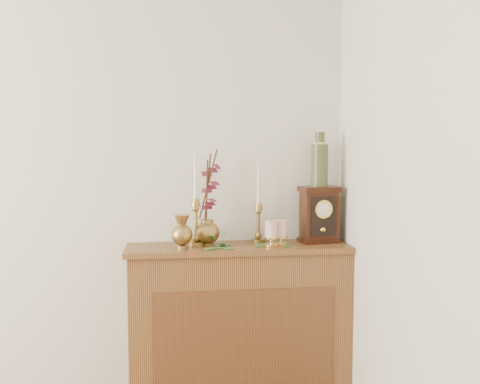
{
  "coord_description": "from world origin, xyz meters",
  "views": [
    {
      "loc": [
        1.03,
        -0.91,
        1.49
      ],
      "look_at": [
        1.39,
        2.05,
        1.23
      ],
      "focal_mm": 42.0,
      "sensor_mm": 36.0,
      "label": 1
    }
  ],
  "objects": [
    {
      "name": "ginger_jar",
      "position": [
        1.24,
        2.17,
        1.17
      ],
      "size": [
        0.22,
        0.23,
        0.53
      ],
      "rotation": [
        0.0,
        0.0,
        0.4
      ],
      "color": "#9F793F",
      "rests_on": "console_shelf"
    },
    {
      "name": "candlestick_center",
      "position": [
        1.51,
        2.18,
        1.08
      ],
      "size": [
        0.07,
        0.07,
        0.45
      ],
      "rotation": [
        0.0,
        0.0,
        0.18
      ],
      "color": "#9F793F",
      "rests_on": "console_shelf"
    },
    {
      "name": "console_shelf",
      "position": [
        1.4,
        2.1,
        0.44
      ],
      "size": [
        1.24,
        0.34,
        0.93
      ],
      "color": "brown",
      "rests_on": "ground"
    },
    {
      "name": "candlestick_left",
      "position": [
        1.16,
        2.11,
        1.1
      ],
      "size": [
        0.09,
        0.09,
        0.53
      ],
      "rotation": [
        0.0,
        0.0,
        0.07
      ],
      "color": "#9F793F",
      "rests_on": "console_shelf"
    },
    {
      "name": "bud_vase",
      "position": [
        1.08,
        2.02,
        1.02
      ],
      "size": [
        0.11,
        0.11,
        0.18
      ],
      "rotation": [
        0.0,
        0.0,
        0.43
      ],
      "color": "#9F793F",
      "rests_on": "console_shelf"
    },
    {
      "name": "ceramic_vase",
      "position": [
        1.85,
        2.14,
        1.38
      ],
      "size": [
        0.09,
        0.09,
        0.3
      ],
      "rotation": [
        0.0,
        0.0,
        0.12
      ],
      "color": "#183021",
      "rests_on": "mantel_clock"
    },
    {
      "name": "pillar_candle_right",
      "position": [
        1.62,
        2.06,
        1.01
      ],
      "size": [
        0.08,
        0.08,
        0.15
      ],
      "rotation": [
        0.0,
        0.0,
        0.06
      ],
      "color": "gold",
      "rests_on": "console_shelf"
    },
    {
      "name": "ivy_garland",
      "position": [
        1.39,
        2.06,
        0.94
      ],
      "size": [
        0.45,
        0.19,
        0.09
      ],
      "rotation": [
        0.0,
        0.0,
        -0.41
      ],
      "color": "#396D29",
      "rests_on": "console_shelf"
    },
    {
      "name": "mantel_clock",
      "position": [
        1.85,
        2.14,
        1.08
      ],
      "size": [
        0.23,
        0.17,
        0.31
      ],
      "rotation": [
        0.0,
        0.0,
        0.12
      ],
      "color": "black",
      "rests_on": "console_shelf"
    },
    {
      "name": "pillar_candle_left",
      "position": [
        1.56,
        2.03,
        1.01
      ],
      "size": [
        0.08,
        0.08,
        0.15
      ],
      "rotation": [
        0.0,
        0.0,
        0.28
      ],
      "color": "gold",
      "rests_on": "console_shelf"
    }
  ]
}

